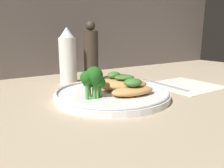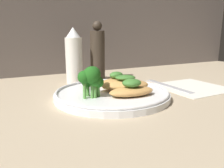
{
  "view_description": "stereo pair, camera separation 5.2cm",
  "coord_description": "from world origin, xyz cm",
  "px_view_note": "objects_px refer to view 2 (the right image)",
  "views": [
    {
      "loc": [
        -28.04,
        -42.24,
        14.85
      ],
      "look_at": [
        0.0,
        0.0,
        3.4
      ],
      "focal_mm": 35.0,
      "sensor_mm": 36.0,
      "label": 1
    },
    {
      "loc": [
        -23.58,
        -44.88,
        14.85
      ],
      "look_at": [
        0.0,
        0.0,
        3.4
      ],
      "focal_mm": 35.0,
      "sensor_mm": 36.0,
      "label": 2
    }
  ],
  "objects_px": {
    "plate": "(112,94)",
    "broccoli_bunch": "(92,78)",
    "sauce_bottle": "(74,57)",
    "pepper_grinder": "(98,54)"
  },
  "relations": [
    {
      "from": "broccoli_bunch",
      "to": "sauce_bottle",
      "type": "relative_size",
      "value": 0.41
    },
    {
      "from": "broccoli_bunch",
      "to": "pepper_grinder",
      "type": "distance_m",
      "value": 0.25
    },
    {
      "from": "pepper_grinder",
      "to": "sauce_bottle",
      "type": "bearing_deg",
      "value": 180.0
    },
    {
      "from": "sauce_bottle",
      "to": "pepper_grinder",
      "type": "relative_size",
      "value": 0.89
    },
    {
      "from": "broccoli_bunch",
      "to": "sauce_bottle",
      "type": "distance_m",
      "value": 0.22
    },
    {
      "from": "plate",
      "to": "pepper_grinder",
      "type": "height_order",
      "value": "pepper_grinder"
    },
    {
      "from": "plate",
      "to": "pepper_grinder",
      "type": "bearing_deg",
      "value": 75.2
    },
    {
      "from": "plate",
      "to": "pepper_grinder",
      "type": "xyz_separation_m",
      "value": [
        0.05,
        0.2,
        0.08
      ]
    },
    {
      "from": "plate",
      "to": "broccoli_bunch",
      "type": "height_order",
      "value": "broccoli_bunch"
    },
    {
      "from": "plate",
      "to": "broccoli_bunch",
      "type": "relative_size",
      "value": 3.94
    }
  ]
}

